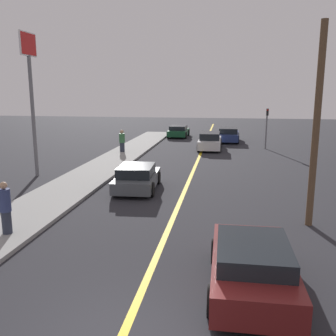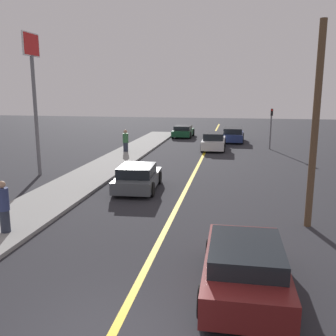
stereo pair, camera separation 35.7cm
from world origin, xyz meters
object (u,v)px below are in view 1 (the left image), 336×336
Objects in this scene: car_parked_left_lot at (228,135)px; car_oncoming_far at (179,131)px; traffic_light at (267,124)px; pedestrian_near_curb at (5,208)px; utility_pole at (316,127)px; car_ahead_center at (137,178)px; car_near_right_lane at (252,265)px; pedestrian_mid_group at (122,141)px; roadside_sign at (30,76)px; car_far_distant at (210,141)px.

car_oncoming_far is at bearing 152.48° from car_parked_left_lot.
traffic_light is at bearing -51.75° from car_parked_left_lot.
car_parked_left_lot is 2.53× the size of pedestrian_near_curb.
car_parked_left_lot is at bearing 97.33° from utility_pole.
traffic_light reaches higher than car_parked_left_lot.
car_ahead_center is 0.99× the size of car_oncoming_far.
car_near_right_lane is 2.47× the size of pedestrian_mid_group.
car_ahead_center is 0.56× the size of utility_pole.
pedestrian_mid_group is 17.95m from utility_pole.
roadside_sign is at bearing 112.16° from pedestrian_near_curb.
car_ahead_center is 0.89× the size of car_parked_left_lot.
car_near_right_lane reaches higher than car_oncoming_far.
traffic_light reaches higher than car_oncoming_far.
car_near_right_lane reaches higher than car_ahead_center.
utility_pole is (13.55, -5.87, -2.02)m from roadside_sign.
traffic_light is at bearing 83.29° from car_near_right_lane.
utility_pole is at bearing -52.24° from pedestrian_mid_group.
car_oncoming_far is (-3.59, 7.76, -0.09)m from car_far_distant.
roadside_sign is at bearing 135.79° from car_near_right_lane.
traffic_light is 0.47× the size of utility_pole.
pedestrian_mid_group is at bearing 92.87° from pedestrian_near_curb.
car_oncoming_far is (-5.09, 2.81, -0.06)m from car_parked_left_lot.
car_far_distant is at bearing 74.39° from car_ahead_center.
car_far_distant is 15.35m from roadside_sign.
utility_pole is at bearing -31.04° from car_ahead_center.
car_oncoming_far is at bearing 107.66° from utility_pole.
roadside_sign is 1.11× the size of utility_pole.
utility_pole is (2.84, -22.10, 2.86)m from car_parked_left_lot.
pedestrian_mid_group is 11.83m from traffic_light.
car_far_distant is 1.38× the size of traffic_light.
pedestrian_near_curb is at bearing -164.67° from utility_pole.
car_near_right_lane is at bearing -87.47° from car_parked_left_lot.
roadside_sign reaches higher than pedestrian_mid_group.
car_ahead_center is 18.82m from car_parked_left_lot.
roadside_sign is 14.90m from utility_pole.
pedestrian_near_curb is 16.82m from pedestrian_mid_group.
car_oncoming_far is at bearing 85.64° from pedestrian_near_curb.
car_oncoming_far is at bearing 139.80° from traffic_light.
utility_pole is at bearing -23.42° from roadside_sign.
pedestrian_near_curb is at bearing -93.41° from car_oncoming_far.
pedestrian_mid_group is at bearing 127.76° from utility_pole.
roadside_sign is (-2.67, -8.18, 4.57)m from pedestrian_mid_group.
pedestrian_mid_group is 0.21× the size of roadside_sign.
car_ahead_center is 0.87× the size of car_far_distant.
car_parked_left_lot is at bearing -27.99° from car_oncoming_far.
car_oncoming_far is 2.38× the size of pedestrian_mid_group.
car_near_right_lane is 0.53× the size of roadside_sign.
pedestrian_mid_group is (-0.84, 16.80, -0.05)m from pedestrian_near_curb.
traffic_light is at bearing 63.79° from pedestrian_near_curb.
car_near_right_lane is 0.91× the size of car_far_distant.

